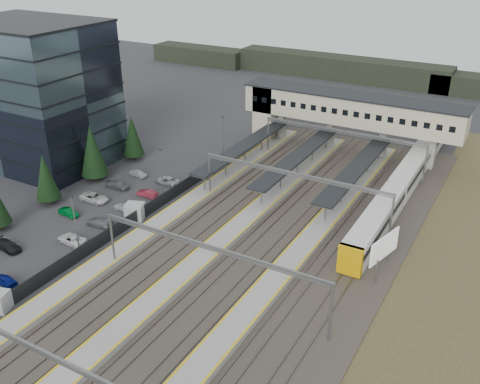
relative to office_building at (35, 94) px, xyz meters
The scene contains 14 objects.
ground 39.86m from the office_building, 18.43° to the right, with size 220.00×220.00×0.00m, color #2B2B2D.
office_building is the anchor object (origin of this frame).
conifer_row 22.40m from the office_building, 48.57° to the right, with size 4.42×49.82×9.50m.
car_park 31.10m from the office_building, 39.01° to the right, with size 10.62×44.53×1.29m.
lampposts 31.00m from the office_building, 21.00° to the right, with size 0.50×53.25×8.07m.
fence 32.32m from the office_building, 13.35° to the right, with size 0.08×90.00×2.00m.
relay_cabin_far 31.96m from the office_building, 18.24° to the right, with size 3.14×2.90×2.34m.
rail_corridor 47.39m from the office_building, ahead, with size 34.00×90.00×0.92m.
canopies 46.29m from the office_building, 19.23° to the left, with size 23.10×30.00×3.28m.
footbridge 53.18m from the office_building, 34.47° to the left, with size 40.40×6.40×11.20m.
gantries 49.23m from the office_building, 10.62° to the right, with size 28.40×62.28×7.17m.
train 64.95m from the office_building, 20.76° to the left, with size 3.00×62.68×3.78m.
billboard 64.04m from the office_building, ahead, with size 1.67×5.98×5.24m.
treeline_far 100.53m from the office_building, 53.31° to the left, with size 170.00×19.00×7.00m.
Camera 1 is at (38.78, -48.79, 37.28)m, focal length 40.00 mm.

